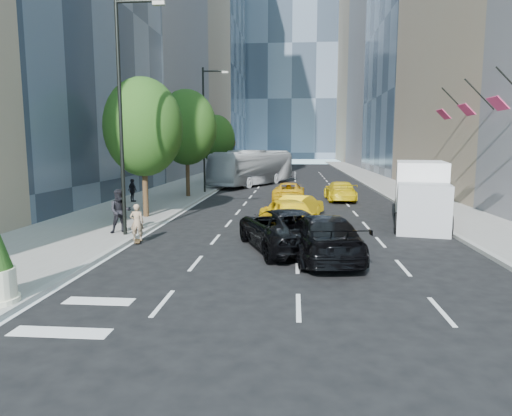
# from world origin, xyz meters

# --- Properties ---
(ground) EXTENTS (160.00, 160.00, 0.00)m
(ground) POSITION_xyz_m (0.00, 0.00, 0.00)
(ground) COLOR black
(ground) RESTS_ON ground
(sidewalk_left) EXTENTS (6.00, 120.00, 0.15)m
(sidewalk_left) POSITION_xyz_m (-9.00, 30.00, 0.07)
(sidewalk_left) COLOR slate
(sidewalk_left) RESTS_ON ground
(sidewalk_right) EXTENTS (4.00, 120.00, 0.15)m
(sidewalk_right) POSITION_xyz_m (10.00, 30.00, 0.07)
(sidewalk_right) COLOR slate
(sidewalk_right) RESTS_ON ground
(tower_left_end) EXTENTS (20.00, 28.00, 60.00)m
(tower_left_end) POSITION_xyz_m (-22.00, 92.00, 30.00)
(tower_left_end) COLOR #293340
(tower_left_end) RESTS_ON ground
(tower_right_far) EXTENTS (20.00, 24.00, 50.00)m
(tower_right_far) POSITION_xyz_m (22.00, 98.00, 25.00)
(tower_right_far) COLOR gray
(tower_right_far) RESTS_ON ground
(lamp_near) EXTENTS (2.13, 0.22, 10.00)m
(lamp_near) POSITION_xyz_m (-6.32, 4.00, 5.81)
(lamp_near) COLOR black
(lamp_near) RESTS_ON sidewalk_left
(lamp_far) EXTENTS (2.13, 0.22, 10.00)m
(lamp_far) POSITION_xyz_m (-6.32, 22.00, 5.81)
(lamp_far) COLOR black
(lamp_far) RESTS_ON sidewalk_left
(tree_near) EXTENTS (4.20, 4.20, 7.46)m
(tree_near) POSITION_xyz_m (-7.20, 9.00, 4.97)
(tree_near) COLOR black
(tree_near) RESTS_ON sidewalk_left
(tree_mid) EXTENTS (4.50, 4.50, 7.99)m
(tree_mid) POSITION_xyz_m (-7.20, 19.00, 5.32)
(tree_mid) COLOR black
(tree_mid) RESTS_ON sidewalk_left
(tree_far) EXTENTS (3.90, 3.90, 6.92)m
(tree_far) POSITION_xyz_m (-7.20, 32.00, 4.62)
(tree_far) COLOR black
(tree_far) RESTS_ON sidewalk_left
(traffic_signal) EXTENTS (2.48, 0.53, 5.20)m
(traffic_signal) POSITION_xyz_m (-6.40, 40.00, 4.23)
(traffic_signal) COLOR black
(traffic_signal) RESTS_ON sidewalk_left
(facade_flags) EXTENTS (1.85, 13.30, 2.05)m
(facade_flags) POSITION_xyz_m (10.64, 10.00, 6.18)
(facade_flags) COLOR black
(facade_flags) RESTS_ON ground
(skateboarder) EXTENTS (0.63, 0.48, 1.54)m
(skateboarder) POSITION_xyz_m (-5.60, 3.00, 0.77)
(skateboarder) COLOR #866E54
(skateboarder) RESTS_ON ground
(black_sedan_lincoln) EXTENTS (4.44, 6.35, 1.61)m
(black_sedan_lincoln) POSITION_xyz_m (0.50, 2.40, 0.81)
(black_sedan_lincoln) COLOR black
(black_sedan_lincoln) RESTS_ON ground
(black_sedan_mercedes) EXTENTS (3.04, 5.83, 1.61)m
(black_sedan_mercedes) POSITION_xyz_m (1.86, 1.00, 0.81)
(black_sedan_mercedes) COLOR black
(black_sedan_mercedes) RESTS_ON ground
(taxi_a) EXTENTS (3.21, 4.99, 1.58)m
(taxi_a) POSITION_xyz_m (0.50, 6.50, 0.79)
(taxi_a) COLOR yellow
(taxi_a) RESTS_ON ground
(taxi_b) EXTENTS (2.87, 4.14, 1.29)m
(taxi_b) POSITION_xyz_m (1.20, 10.28, 0.65)
(taxi_b) COLOR #E4AE0C
(taxi_b) RESTS_ON ground
(taxi_c) EXTENTS (2.33, 4.83, 1.33)m
(taxi_c) POSITION_xyz_m (0.50, 18.00, 0.66)
(taxi_c) COLOR #CF960A
(taxi_c) RESTS_ON ground
(taxi_d) EXTENTS (2.13, 4.95, 1.42)m
(taxi_d) POSITION_xyz_m (4.20, 18.24, 0.71)
(taxi_d) COLOR #DEBB0B
(taxi_d) RESTS_ON ground
(city_bus) EXTENTS (7.72, 12.66, 3.49)m
(city_bus) POSITION_xyz_m (-3.20, 30.32, 1.75)
(city_bus) COLOR silver
(city_bus) RESTS_ON ground
(box_truck) EXTENTS (3.71, 7.00, 3.18)m
(box_truck) POSITION_xyz_m (7.26, 8.47, 1.62)
(box_truck) COLOR silver
(box_truck) RESTS_ON ground
(pedestrian_a) EXTENTS (1.16, 1.04, 1.96)m
(pedestrian_a) POSITION_xyz_m (-6.80, 4.29, 1.13)
(pedestrian_a) COLOR black
(pedestrian_a) RESTS_ON sidewalk_left
(pedestrian_b) EXTENTS (0.97, 0.87, 1.58)m
(pedestrian_b) POSITION_xyz_m (-10.16, 15.18, 0.94)
(pedestrian_b) COLOR black
(pedestrian_b) RESTS_ON sidewalk_left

